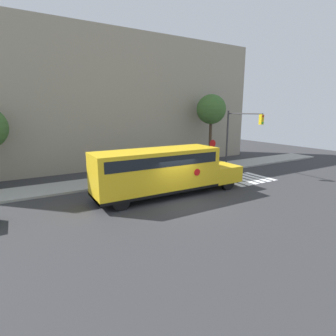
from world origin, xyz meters
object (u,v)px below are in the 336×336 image
(traffic_light, at_px, (238,131))
(tree_far_sidewalk, at_px, (211,110))
(school_bus, at_px, (163,170))
(stop_sign, at_px, (212,150))

(traffic_light, height_order, tree_far_sidewalk, tree_far_sidewalk)
(school_bus, xyz_separation_m, tree_far_sidewalk, (9.71, 7.26, 3.80))
(traffic_light, xyz_separation_m, tree_far_sidewalk, (0.49, 4.40, 1.88))
(school_bus, bearing_deg, traffic_light, 17.23)
(school_bus, height_order, stop_sign, school_bus)
(school_bus, height_order, tree_far_sidewalk, tree_far_sidewalk)
(school_bus, relative_size, stop_sign, 3.64)
(school_bus, distance_m, stop_sign, 8.83)
(school_bus, distance_m, traffic_light, 9.85)
(school_bus, distance_m, tree_far_sidewalk, 12.71)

